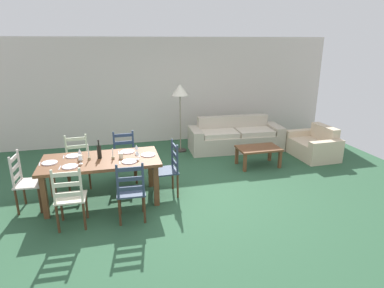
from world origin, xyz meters
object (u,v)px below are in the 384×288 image
Objects in this scene: wine_glass_near_left at (80,157)px; wine_glass_near_right at (137,153)px; dining_chair_near_left at (70,197)px; wine_glass_far_left at (80,151)px; wine_bottle at (99,151)px; armchair_upholstered at (315,146)px; dining_chair_far_right at (125,157)px; couch at (235,138)px; standing_lamp at (180,94)px; dining_chair_head_east at (168,169)px; dining_chair_near_right at (131,192)px; coffee_table at (258,150)px; dining_chair_far_left at (78,162)px; dining_table at (101,164)px; wine_glass_far_right at (136,147)px; coffee_cup_secondary at (80,158)px; dining_chair_head_west at (26,182)px; coffee_cup_primary at (121,156)px.

wine_glass_near_left and wine_glass_near_right have the same top height.
dining_chair_near_left is 5.96× the size of wine_glass_far_left.
wine_bottle is (0.42, 0.80, 0.39)m from dining_chair_near_left.
dining_chair_far_right is at bearing -175.64° from armchair_upholstered.
wine_glass_far_left is (0.10, 0.91, 0.38)m from dining_chair_near_left.
dining_chair_far_right reaches higher than wine_glass_near_left.
couch reaches higher than armchair_upholstered.
wine_glass_far_left is at bearing -135.77° from standing_lamp.
standing_lamp reaches higher than wine_bottle.
wine_glass_near_right is at bearing -163.31° from armchair_upholstered.
dining_chair_head_east is at bearing -7.21° from wine_glass_far_left.
dining_chair_head_east is 0.81× the size of armchair_upholstered.
dining_chair_near_right is at bearing -156.78° from armchair_upholstered.
dining_chair_near_left is at bearing -156.40° from coffee_table.
dining_chair_head_east is at bearing -162.88° from armchair_upholstered.
dining_chair_far_left is 1.00× the size of dining_chair_head_east.
wine_glass_far_right reaches higher than dining_table.
dining_chair_near_right is (0.85, -0.02, 0.00)m from dining_chair_near_left.
dining_chair_head_east is at bearing 46.90° from dining_chair_near_right.
dining_chair_near_right reaches higher than dining_table.
wine_bottle is at bearing -18.25° from wine_glass_far_left.
dining_chair_head_west is at bearing -178.94° from coffee_cup_secondary.
couch is at bearing 40.66° from wine_glass_near_right.
coffee_table is 2.25m from standing_lamp.
wine_glass_far_left is (0.11, -0.58, 0.38)m from dining_chair_far_left.
wine_glass_far_left is 0.14× the size of armchair_upholstered.
dining_chair_near_right is at bearing -114.88° from standing_lamp.
coffee_cup_secondary is at bearing -83.29° from wine_glass_far_left.
dining_chair_far_left reaches higher than coffee_cup_secondary.
wine_glass_near_right reaches higher than coffee_cup_secondary.
couch is 1.77m from standing_lamp.
coffee_table is at bearing 14.86° from wine_glass_far_right.
wine_bottle reaches higher than coffee_table.
wine_bottle is at bearing 7.46° from coffee_cup_secondary.
dining_chair_far_right is at bearing 131.31° from dining_chair_head_east.
wine_glass_near_left is at bearing -161.43° from wine_glass_far_right.
wine_bottle reaches higher than dining_table.
dining_chair_near_left is 0.81× the size of armchair_upholstered.
wine_glass_near_left is 0.64m from coffee_cup_primary.
coffee_cup_primary is at bearing -144.36° from wine_glass_far_right.
wine_glass_near_right is at bearing -24.02° from coffee_cup_primary.
coffee_cup_secondary is 3.67m from coffee_table.
dining_chair_far_right is 0.92m from wine_bottle.
dining_chair_head_east is at bearing 13.68° from wine_glass_near_right.
coffee_cup_secondary is at bearing -166.67° from coffee_table.
coffee_cup_primary is (-0.79, -0.01, 0.32)m from dining_chair_head_east.
dining_table is 21.11× the size of coffee_cup_primary.
wine_glass_near_left is at bearing -9.45° from dining_chair_head_west.
wine_glass_near_left reaches higher than coffee_table.
wine_bottle is (-1.13, 0.08, 0.39)m from dining_chair_head_east.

